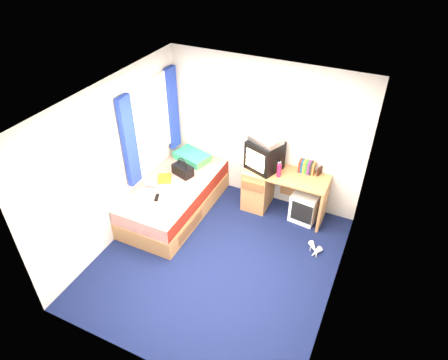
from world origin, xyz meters
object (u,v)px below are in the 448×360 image
at_px(storage_cube, 305,206).
at_px(magazine, 165,178).
at_px(bed, 175,197).
at_px(aerosol_can, 279,167).
at_px(picture_frame, 320,171).
at_px(vcr, 266,139).
at_px(handbag, 183,170).
at_px(pink_water_bottle, 279,171).
at_px(white_heels, 315,250).
at_px(colour_swatch_fan, 153,205).
at_px(remote_control, 157,197).
at_px(crt_tv, 265,155).
at_px(desk, 269,187).
at_px(pillow, 192,157).
at_px(water_bottle, 151,185).
at_px(towel, 172,197).

height_order(storage_cube, magazine, magazine).
xyz_separation_m(bed, aerosol_can, (1.47, 0.72, 0.58)).
relative_size(bed, picture_frame, 14.29).
xyz_separation_m(vcr, handbag, (-1.22, -0.46, -0.63)).
height_order(bed, storage_cube, bed).
relative_size(pink_water_bottle, white_heels, 0.67).
bearing_deg(colour_swatch_fan, remote_control, 104.78).
xyz_separation_m(picture_frame, aerosol_can, (-0.59, -0.20, 0.03)).
bearing_deg(aerosol_can, colour_swatch_fan, -138.61).
height_order(crt_tv, white_heels, crt_tv).
bearing_deg(desk, pillow, -179.88).
distance_m(aerosol_can, magazine, 1.83).
relative_size(vcr, pink_water_bottle, 2.18).
relative_size(water_bottle, white_heels, 0.63).
distance_m(picture_frame, handbag, 2.16).
distance_m(crt_tv, magazine, 1.64).
distance_m(magazine, water_bottle, 0.28).
distance_m(towel, colour_swatch_fan, 0.29).
distance_m(bed, crt_tv, 1.59).
height_order(vcr, remote_control, vcr).
xyz_separation_m(bed, remote_control, (-0.05, -0.42, 0.28)).
xyz_separation_m(pillow, crt_tv, (1.30, 0.00, 0.38)).
height_order(aerosol_can, magazine, aerosol_can).
relative_size(bed, pink_water_bottle, 9.45).
distance_m(storage_cube, aerosol_can, 0.78).
relative_size(magazine, white_heels, 0.89).
xyz_separation_m(storage_cube, water_bottle, (-2.24, -0.92, 0.33)).
height_order(aerosol_can, remote_control, aerosol_can).
xyz_separation_m(vcr, colour_swatch_fan, (-1.23, -1.32, -0.72)).
distance_m(desk, handbag, 1.42).
xyz_separation_m(picture_frame, white_heels, (0.26, -0.88, -0.78)).
bearing_deg(remote_control, pink_water_bottle, 11.16).
bearing_deg(remote_control, water_bottle, 116.54).
bearing_deg(handbag, towel, -56.31).
bearing_deg(colour_swatch_fan, vcr, 47.12).
xyz_separation_m(aerosol_can, magazine, (-1.67, -0.66, -0.30)).
bearing_deg(magazine, remote_control, -71.62).
bearing_deg(storage_cube, picture_frame, 71.94).
relative_size(storage_cube, handbag, 1.28).
bearing_deg(storage_cube, crt_tv, -175.57).
relative_size(storage_cube, remote_control, 3.08).
relative_size(desk, remote_control, 8.13).
distance_m(crt_tv, aerosol_can, 0.28).
xyz_separation_m(bed, white_heels, (2.32, 0.05, -0.23)).
height_order(pillow, picture_frame, picture_frame).
relative_size(water_bottle, remote_control, 1.25).
bearing_deg(magazine, crt_tv, 25.57).
relative_size(storage_cube, crt_tv, 0.83).
relative_size(pillow, aerosol_can, 2.95).
xyz_separation_m(desk, water_bottle, (-1.61, -0.95, 0.17)).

